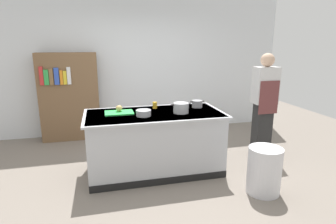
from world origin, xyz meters
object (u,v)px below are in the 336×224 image
object	(u,v)px
trash_bin	(264,170)
bookshelf	(70,97)
onion	(119,108)
mixing_bowl	(144,113)
juice_cup	(155,105)
person_chef	(264,102)
stock_pot	(181,108)
sauce_pan	(197,104)

from	to	relation	value
trash_bin	bookshelf	xyz separation A→B (m)	(-2.56, 2.74, 0.55)
onion	mixing_bowl	world-z (taller)	onion
mixing_bowl	bookshelf	bearing A→B (deg)	120.81
juice_cup	bookshelf	distance (m)	2.07
onion	person_chef	distance (m)	2.39
mixing_bowl	trash_bin	size ratio (longest dim) A/B	0.34
onion	stock_pot	world-z (taller)	stock_pot
mixing_bowl	person_chef	world-z (taller)	person_chef
onion	juice_cup	xyz separation A→B (m)	(0.55, 0.14, -0.02)
stock_pot	juice_cup	world-z (taller)	stock_pot
stock_pot	mixing_bowl	bearing A→B (deg)	-175.57
juice_cup	trash_bin	distance (m)	1.81
stock_pot	trash_bin	distance (m)	1.38
onion	trash_bin	size ratio (longest dim) A/B	0.15
sauce_pan	juice_cup	distance (m)	0.66
bookshelf	mixing_bowl	bearing A→B (deg)	-59.19
onion	bookshelf	bearing A→B (deg)	116.66
onion	trash_bin	world-z (taller)	onion
sauce_pan	bookshelf	xyz separation A→B (m)	(-2.04, 1.60, -0.10)
bookshelf	stock_pot	bearing A→B (deg)	-48.01
juice_cup	onion	bearing A→B (deg)	-165.59
stock_pot	sauce_pan	distance (m)	0.45
onion	bookshelf	world-z (taller)	bookshelf
sauce_pan	mixing_bowl	bearing A→B (deg)	-160.04
sauce_pan	trash_bin	xyz separation A→B (m)	(0.52, -1.13, -0.65)
stock_pot	person_chef	size ratio (longest dim) A/B	0.17
stock_pot	bookshelf	size ratio (longest dim) A/B	0.17
onion	person_chef	size ratio (longest dim) A/B	0.05
onion	stock_pot	bearing A→B (deg)	-14.26
onion	juice_cup	bearing A→B (deg)	14.41
stock_pot	mixing_bowl	xyz separation A→B (m)	(-0.55, -0.04, -0.03)
stock_pot	sauce_pan	xyz separation A→B (m)	(0.34, 0.28, -0.02)
person_chef	stock_pot	bearing A→B (deg)	109.01
onion	bookshelf	xyz separation A→B (m)	(-0.84, 1.67, -0.11)
onion	sauce_pan	world-z (taller)	onion
person_chef	bookshelf	xyz separation A→B (m)	(-3.22, 1.60, -0.06)
sauce_pan	trash_bin	world-z (taller)	sauce_pan
mixing_bowl	person_chef	bearing A→B (deg)	9.13
onion	trash_bin	bearing A→B (deg)	-31.91
sauce_pan	mixing_bowl	xyz separation A→B (m)	(-0.89, -0.32, -0.01)
sauce_pan	person_chef	size ratio (longest dim) A/B	0.13
onion	bookshelf	size ratio (longest dim) A/B	0.05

